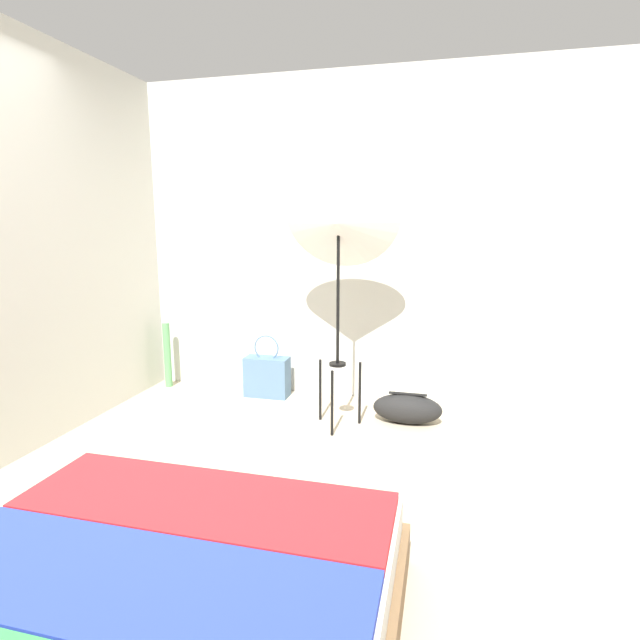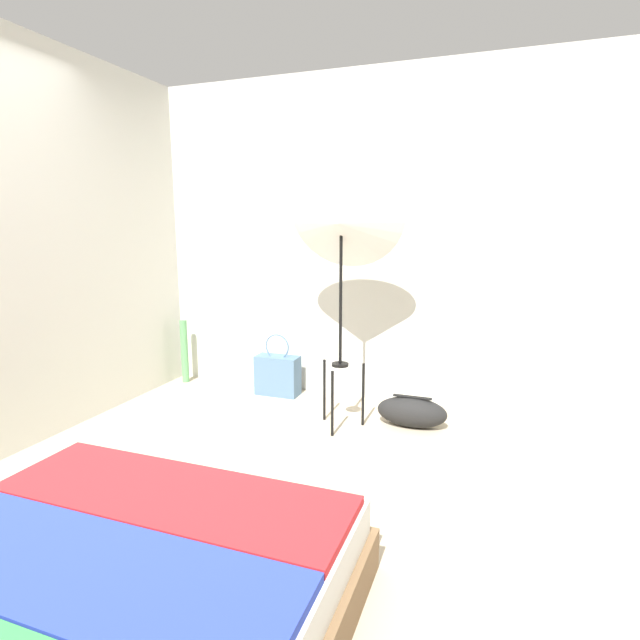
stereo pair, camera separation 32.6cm
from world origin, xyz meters
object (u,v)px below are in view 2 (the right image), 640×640
photo_umbrella (341,218)px  duffel_bag (412,412)px  paper_roll (185,351)px  tote_bag (278,375)px

photo_umbrella → duffel_bag: size_ratio=3.81×
photo_umbrella → paper_roll: photo_umbrella is taller
tote_bag → duffel_bag: tote_bag is taller
tote_bag → paper_roll: 0.95m
photo_umbrella → paper_roll: 2.10m
tote_bag → paper_roll: (-0.95, 0.03, 0.11)m
duffel_bag → photo_umbrella: bearing=-159.8°
duffel_bag → paper_roll: paper_roll is taller
paper_roll → duffel_bag: bearing=-9.0°
photo_umbrella → paper_roll: size_ratio=3.29×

